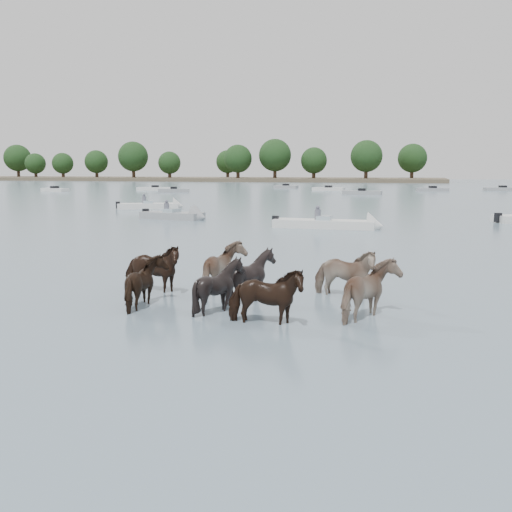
# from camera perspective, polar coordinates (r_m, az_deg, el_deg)

# --- Properties ---
(ground) EXTENTS (400.00, 400.00, 0.00)m
(ground) POSITION_cam_1_polar(r_m,az_deg,el_deg) (12.92, 4.70, -6.48)
(ground) COLOR slate
(ground) RESTS_ON ground
(shoreline) EXTENTS (160.00, 30.00, 1.00)m
(shoreline) POSITION_cam_1_polar(r_m,az_deg,el_deg) (177.68, -8.04, 7.81)
(shoreline) COLOR #4C4233
(shoreline) RESTS_ON ground
(pony_herd) EXTENTS (7.75, 4.46, 1.56)m
(pony_herd) POSITION_cam_1_polar(r_m,az_deg,el_deg) (14.21, -0.91, -2.66)
(pony_herd) COLOR black
(pony_herd) RESTS_ON ground
(motorboat_a) EXTENTS (5.16, 2.32, 1.92)m
(motorboat_a) POSITION_cam_1_polar(r_m,az_deg,el_deg) (38.95, -7.68, 4.08)
(motorboat_a) COLOR gray
(motorboat_a) RESTS_ON ground
(motorboat_b) EXTENTS (6.59, 1.69, 1.92)m
(motorboat_b) POSITION_cam_1_polar(r_m,az_deg,el_deg) (33.00, 8.40, 3.21)
(motorboat_b) COLOR silver
(motorboat_b) RESTS_ON ground
(motorboat_f) EXTENTS (5.82, 3.81, 1.92)m
(motorboat_f) POSITION_cam_1_polar(r_m,az_deg,el_deg) (50.08, -10.06, 5.06)
(motorboat_f) COLOR silver
(motorboat_f) RESTS_ON ground
(distant_flotilla) EXTENTS (105.57, 26.96, 0.93)m
(distant_flotilla) POSITION_cam_1_polar(r_m,az_deg,el_deg) (87.71, 14.25, 6.51)
(distant_flotilla) COLOR silver
(distant_flotilla) RESTS_ON ground
(treeline) EXTENTS (150.92, 22.12, 12.06)m
(treeline) POSITION_cam_1_polar(r_m,az_deg,el_deg) (173.48, -7.66, 9.80)
(treeline) COLOR #382619
(treeline) RESTS_ON ground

